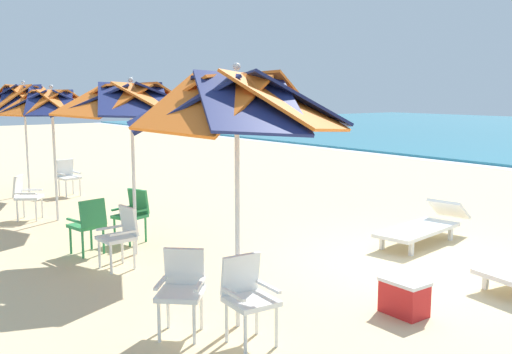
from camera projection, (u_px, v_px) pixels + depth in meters
The scene contains 14 objects.
ground_plane at pixel (422, 268), 8.01m from camera, with size 80.00×80.00×0.00m, color beige.
beach_umbrella_0 at pixel (237, 104), 5.68m from camera, with size 2.32×2.32×2.74m.
plastic_chair_0 at pixel (182, 286), 5.78m from camera, with size 0.63×0.63×0.87m.
plastic_chair_1 at pixel (248, 294), 5.56m from camera, with size 0.50×0.47×0.87m.
beach_umbrella_1 at pixel (131, 101), 8.34m from camera, with size 2.41×2.41×2.66m.
plastic_chair_2 at pixel (89, 223), 8.60m from camera, with size 0.54×0.51×0.87m.
plastic_chair_3 at pixel (133, 212), 9.35m from camera, with size 0.56×0.58×0.87m.
plastic_chair_4 at pixel (121, 233), 7.95m from camera, with size 0.47×0.50×0.87m.
beach_umbrella_2 at pixel (52, 104), 10.65m from camera, with size 2.00×2.00×2.59m.
plastic_chair_5 at pixel (25, 194), 10.98m from camera, with size 0.62×0.63×0.87m.
beach_umbrella_3 at pixel (24, 98), 13.37m from camera, with size 2.15×2.15×2.72m.
plastic_chair_6 at pixel (68, 175), 13.53m from camera, with size 0.52×0.50×0.87m.
sun_lounger_1 at pixel (424, 226), 9.34m from camera, with size 0.93×2.21×0.62m.
cooler_box at pixel (404, 297), 6.31m from camera, with size 0.50×0.34×0.40m.
Camera 1 is at (4.80, -6.50, 2.45)m, focal length 39.97 mm.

